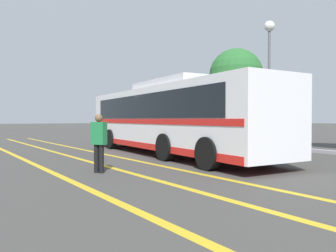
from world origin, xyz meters
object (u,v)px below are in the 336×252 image
object	(u,v)px
transit_bus	(168,117)
street_lamp	(269,50)
parked_car_0	(127,129)
pedestrian_0	(99,140)
tree_0	(236,76)
bus_stop_sign	(100,121)
parked_car_1	(166,132)

from	to	relation	value
transit_bus	street_lamp	world-z (taller)	street_lamp
parked_car_0	pedestrian_0	world-z (taller)	pedestrian_0
street_lamp	tree_0	xyz separation A→B (m)	(-4.29, 1.92, -0.83)
bus_stop_sign	pedestrian_0	bearing A→B (deg)	-108.40
transit_bus	tree_0	bearing A→B (deg)	32.03
street_lamp	tree_0	distance (m)	4.77
transit_bus	pedestrian_0	bearing A→B (deg)	-142.09
tree_0	transit_bus	bearing A→B (deg)	-63.30
parked_car_0	street_lamp	bearing A→B (deg)	102.74
pedestrian_0	parked_car_0	bearing A→B (deg)	-61.71
parked_car_0	tree_0	distance (m)	9.24
transit_bus	parked_car_1	bearing A→B (deg)	61.16
transit_bus	street_lamp	xyz separation A→B (m)	(-0.30, 7.20, 3.80)
transit_bus	parked_car_1	xyz separation A→B (m)	(-6.18, 4.20, -0.96)
transit_bus	bus_stop_sign	xyz separation A→B (m)	(-7.59, 0.17, -0.21)
parked_car_0	bus_stop_sign	distance (m)	5.38
pedestrian_0	street_lamp	size ratio (longest dim) A/B	0.24
bus_stop_sign	parked_car_0	bearing A→B (deg)	49.20
street_lamp	pedestrian_0	bearing A→B (deg)	-74.99
bus_stop_sign	street_lamp	world-z (taller)	street_lamp
parked_car_1	street_lamp	world-z (taller)	street_lamp
street_lamp	tree_0	world-z (taller)	street_lamp
bus_stop_sign	street_lamp	bearing A→B (deg)	-40.72
parked_car_0	pedestrian_0	xyz separation A→B (m)	(14.11, -8.43, 0.15)
transit_bus	street_lamp	bearing A→B (deg)	7.69
parked_car_0	parked_car_1	world-z (taller)	parked_car_0
parked_car_0	parked_car_1	xyz separation A→B (m)	(5.12, 0.17, -0.14)
bus_stop_sign	street_lamp	size ratio (longest dim) A/B	0.32
transit_bus	tree_0	size ratio (longest dim) A/B	1.96
parked_car_1	street_lamp	size ratio (longest dim) A/B	0.59
parked_car_0	tree_0	bearing A→B (deg)	123.83
pedestrian_0	parked_car_1	bearing A→B (deg)	-74.59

